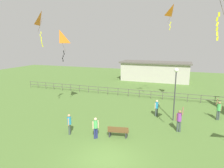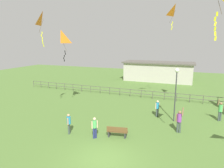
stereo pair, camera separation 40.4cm
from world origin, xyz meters
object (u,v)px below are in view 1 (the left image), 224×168
object	(u,v)px
person_5	(219,109)
kite_4	(60,39)
park_bench	(118,131)
person_4	(179,119)
person_3	(157,107)
lamppost	(175,83)
person_1	(96,127)
kite_6	(173,11)
person_0	(69,123)
kite_5	(42,20)

from	to	relation	value
person_5	kite_4	world-z (taller)	kite_4
park_bench	person_4	world-z (taller)	person_4
person_3	person_4	world-z (taller)	person_4
lamppost	person_1	xyz separation A→B (m)	(-5.06, -5.34, -2.47)
lamppost	person_3	world-z (taller)	lamppost
kite_4	person_4	bearing A→B (deg)	-8.81
person_4	kite_4	bearing A→B (deg)	171.19
kite_4	person_5	bearing A→B (deg)	7.41
person_4	person_5	world-z (taller)	person_4
park_bench	kite_6	bearing A→B (deg)	73.74
person_5	kite_6	xyz separation A→B (m)	(-4.53, 3.40, 8.89)
person_3	kite_4	xyz separation A→B (m)	(-9.47, -0.99, 6.24)
person_1	person_5	xyz separation A→B (m)	(8.79, 6.83, 0.10)
kite_4	person_0	bearing A→B (deg)	-52.42
person_0	kite_6	distance (m)	15.08
person_1	person_3	world-z (taller)	person_1
kite_6	kite_4	bearing A→B (deg)	-152.45
park_bench	person_4	size ratio (longest dim) A/B	0.76
person_4	kite_6	distance (m)	11.44
person_0	kite_6	bearing A→B (deg)	58.29
kite_6	person_5	bearing A→B (deg)	-36.89
park_bench	person_3	world-z (taller)	person_3
person_5	kite_4	distance (m)	16.07
person_0	kite_4	world-z (taller)	kite_4
person_0	person_5	xyz separation A→B (m)	(10.90, 6.90, 0.10)
kite_5	person_5	bearing A→B (deg)	16.68
park_bench	person_5	size ratio (longest dim) A/B	0.77
park_bench	person_4	bearing A→B (deg)	30.94
person_3	kite_5	bearing A→B (deg)	-159.77
kite_5	kite_6	size ratio (longest dim) A/B	1.18
person_0	kite_4	distance (m)	8.85
person_1	kite_5	xyz separation A→B (m)	(-5.89, 2.43, 7.73)
person_0	person_3	xyz separation A→B (m)	(5.64, 5.97, -0.01)
lamppost	kite_4	xyz separation A→B (m)	(-11.00, -0.43, 3.77)
person_0	person_4	bearing A→B (deg)	22.63
lamppost	park_bench	xyz separation A→B (m)	(-3.59, -4.67, -2.91)
kite_5	park_bench	bearing A→B (deg)	-13.44
park_bench	kite_6	xyz separation A→B (m)	(2.79, 9.56, 9.43)
lamppost	park_bench	distance (m)	6.57
lamppost	kite_5	bearing A→B (deg)	-165.12
park_bench	person_0	size ratio (longest dim) A/B	0.98
person_0	person_1	xyz separation A→B (m)	(2.11, 0.07, -0.00)
lamppost	person_0	xyz separation A→B (m)	(-7.17, -5.41, -2.46)
person_4	kite_4	size ratio (longest dim) A/B	0.69
park_bench	person_1	size ratio (longest dim) A/B	0.99
person_4	kite_5	size ratio (longest dim) A/B	0.69
kite_6	person_3	bearing A→B (deg)	-99.50
lamppost	kite_5	xyz separation A→B (m)	(-10.94, -2.91, 5.26)
person_1	person_3	size ratio (longest dim) A/B	1.01
lamppost	person_5	xyz separation A→B (m)	(3.73, 1.49, -2.37)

